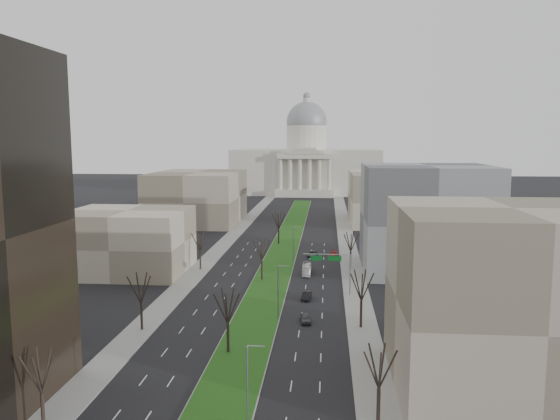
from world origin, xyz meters
The scene contains 28 objects.
ground centered at (0.00, 120.00, 0.00)m, with size 600.00×600.00×0.00m, color black.
median centered at (0.00, 118.99, 0.10)m, with size 8.00×222.03×0.20m.
sidewalk_left centered at (-17.50, 95.00, 0.07)m, with size 5.00×330.00×0.15m, color gray.
sidewalk_right centered at (17.50, 95.00, 0.07)m, with size 5.00×330.00×0.15m, color gray.
capitol centered at (0.00, 269.59, 16.31)m, with size 80.00×46.00×55.00m.
building_beige_left centered at (-33.00, 85.00, 7.00)m, with size 26.00×22.00×14.00m, color gray.
building_tan_right centered at (33.00, 32.00, 11.00)m, with size 26.00×24.00×22.00m, color gray.
building_grey_right centered at (34.00, 92.00, 12.00)m, with size 28.00×26.00×24.00m, color #5B5D60.
building_far_left centered at (-35.00, 160.00, 9.00)m, with size 30.00×40.00×18.00m, color gray.
building_far_right centered at (35.00, 165.00, 9.00)m, with size 30.00×40.00×18.00m, color gray.
tree_left_near centered at (-17.20, 18.00, 6.61)m, with size 5.10×5.10×9.18m.
tree_left_mid centered at (-17.20, 48.00, 7.00)m, with size 5.40×5.40×9.72m.
tree_left_far centered at (-17.20, 88.00, 6.84)m, with size 5.28×5.28×9.50m.
tree_right_near centered at (17.20, 22.00, 6.69)m, with size 5.16×5.16×9.29m.
tree_right_mid centered at (17.20, 52.00, 7.16)m, with size 5.52×5.52×9.94m.
tree_right_far centered at (17.20, 92.00, 6.53)m, with size 5.04×5.04×9.07m.
tree_median_a centered at (-2.00, 40.00, 7.00)m, with size 5.40×5.40×9.72m.
tree_median_b centered at (-2.00, 80.00, 7.00)m, with size 5.40×5.40×9.72m.
tree_median_c centered at (-2.00, 120.00, 7.00)m, with size 5.40×5.40×9.72m.
streetlamp_median_a centered at (3.76, 20.00, 4.81)m, with size 1.90×0.20×9.16m.
streetlamp_median_b centered at (3.76, 55.00, 4.81)m, with size 1.90×0.20×9.16m.
streetlamp_median_c centered at (3.76, 95.00, 4.81)m, with size 1.90×0.20×9.16m.
mast_arm_signs centered at (13.49, 70.03, 6.11)m, with size 9.12×0.24×8.09m.
car_grey_near centered at (8.31, 53.87, 0.68)m, with size 1.60×3.98×1.35m, color #424449.
car_black centered at (8.00, 66.80, 0.72)m, with size 1.52×4.35×1.43m, color black.
car_red centered at (13.40, 104.23, 0.72)m, with size 2.01×4.95×1.44m, color maroon.
car_grey_far centered at (8.04, 104.62, 0.70)m, with size 2.32×5.04×1.40m, color #414247.
box_van centered at (7.28, 86.22, 1.09)m, with size 1.83×7.81×2.18m, color white.
Camera 1 is at (11.60, -32.43, 29.91)m, focal length 35.00 mm.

